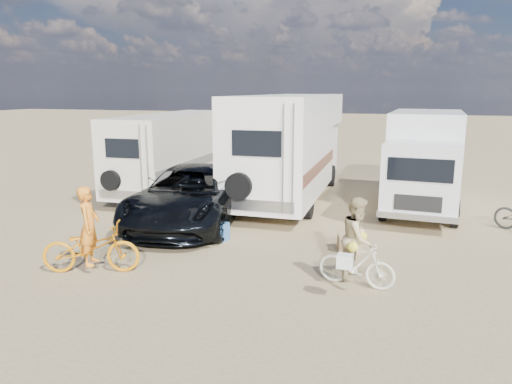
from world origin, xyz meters
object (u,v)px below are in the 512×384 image
(bike_woman, at_px, (356,264))
(rider_woman, at_px, (357,247))
(bike_man, at_px, (91,248))
(cooler, at_px, (216,231))
(rv_main, at_px, (291,148))
(rv_left, at_px, (174,153))
(crate, at_px, (348,243))
(rider_man, at_px, (90,234))
(box_truck, at_px, (423,162))
(dark_suv, at_px, (192,195))

(bike_woman, height_order, rider_woman, rider_woman)
(bike_man, xyz_separation_m, cooler, (1.66, 2.81, -0.30))
(rv_main, height_order, rv_left, rv_main)
(bike_woman, xyz_separation_m, rider_woman, (0.00, -0.00, 0.35))
(rv_main, distance_m, cooler, 5.59)
(crate, bearing_deg, rv_main, 117.44)
(cooler, bearing_deg, bike_woman, -12.87)
(cooler, height_order, crate, cooler)
(rv_main, bearing_deg, cooler, -98.49)
(rider_man, bearing_deg, rider_woman, -100.01)
(bike_woman, distance_m, rider_woman, 0.35)
(rv_main, bearing_deg, box_truck, -5.52)
(rv_main, relative_size, rider_woman, 5.32)
(box_truck, distance_m, rider_woman, 7.04)
(rv_main, relative_size, rider_man, 5.13)
(bike_woman, bearing_deg, cooler, 72.08)
(bike_man, bearing_deg, box_truck, -60.54)
(crate, bearing_deg, rv_left, 145.31)
(rv_left, height_order, bike_woman, rv_left)
(bike_man, bearing_deg, rv_left, -4.97)
(rv_main, bearing_deg, dark_suv, -117.22)
(dark_suv, xyz_separation_m, rider_woman, (5.01, -3.21, -0.01))
(rv_left, bearing_deg, rv_main, 0.69)
(bike_woman, bearing_deg, crate, 19.46)
(bike_woman, distance_m, crate, 2.13)
(rv_main, xyz_separation_m, rider_woman, (3.05, -7.21, -0.99))
(rv_left, height_order, dark_suv, rv_left)
(box_truck, relative_size, cooler, 10.36)
(bike_woman, distance_m, cooler, 4.19)
(rv_left, xyz_separation_m, cooler, (3.75, -5.11, -1.22))
(dark_suv, height_order, bike_man, dark_suv)
(box_truck, distance_m, bike_man, 10.36)
(bike_man, distance_m, rider_man, 0.30)
(bike_woman, xyz_separation_m, rider_man, (-5.40, -0.93, 0.38))
(rv_main, xyz_separation_m, rider_man, (-2.34, -8.14, -0.97))
(rv_main, height_order, dark_suv, rv_main)
(rv_left, height_order, crate, rv_left)
(bike_man, height_order, cooler, bike_man)
(rv_main, height_order, bike_woman, rv_main)
(rv_main, distance_m, bike_woman, 7.94)
(rider_man, distance_m, cooler, 3.32)
(rider_man, height_order, cooler, rider_man)
(box_truck, relative_size, bike_woman, 4.03)
(bike_woman, bearing_deg, dark_suv, 66.18)
(rv_main, relative_size, dark_suv, 1.46)
(bike_woman, bearing_deg, rv_main, 31.79)
(rv_main, distance_m, box_truck, 4.41)
(rider_woman, bearing_deg, bike_woman, 8.83)
(rider_man, bearing_deg, bike_woman, -100.01)
(box_truck, distance_m, rider_man, 10.33)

